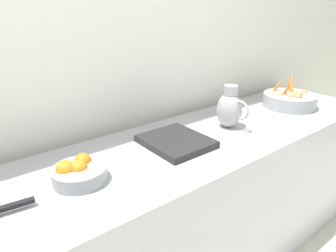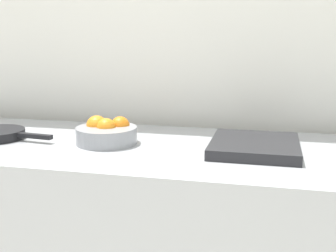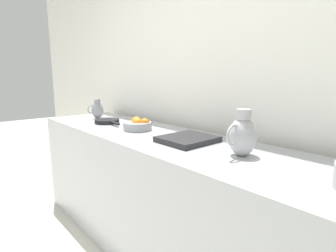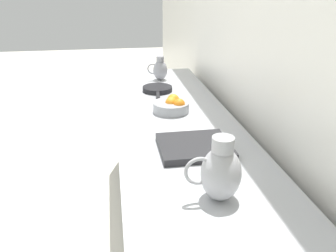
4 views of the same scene
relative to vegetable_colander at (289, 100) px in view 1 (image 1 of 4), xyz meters
name	(u,v)px [view 1 (image 1 of 4)]	position (x,y,z in m)	size (l,w,h in m)	color
tile_wall_left	(186,23)	(-0.46, -0.60, 0.52)	(0.10, 8.36, 3.00)	white
prep_counter	(169,222)	(0.00, -1.10, -0.51)	(0.70, 3.20, 0.93)	#ADAFB5
vegetable_colander	(289,100)	(0.00, 0.00, 0.00)	(0.37, 0.37, 0.23)	#9EA0A5
orange_bowl	(78,172)	(0.01, -1.58, -0.01)	(0.23, 0.23, 0.10)	gray
metal_pitcher_tall	(230,109)	(-0.01, -0.64, 0.06)	(0.21, 0.15, 0.25)	#A3A3A8
counter_sink_basin	(176,141)	(-0.01, -1.04, -0.03)	(0.34, 0.30, 0.04)	#232326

